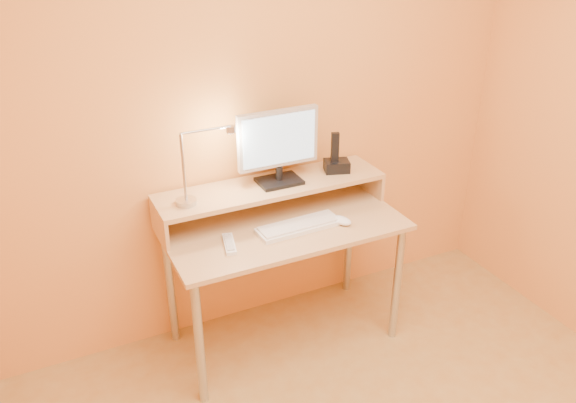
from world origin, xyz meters
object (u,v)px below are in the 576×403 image
remote_control (229,244)px  lamp_base (186,202)px  phone_dock (337,166)px  mouse (341,220)px  monitor_panel (278,138)px  keyboard (299,227)px

remote_control → lamp_base: bearing=138.1°
phone_dock → mouse: 0.34m
phone_dock → monitor_panel: bearing=-163.4°
phone_dock → remote_control: phone_dock is taller
keyboard → remote_control: keyboard is taller
phone_dock → mouse: bearing=-95.7°
lamp_base → mouse: bearing=-18.4°
lamp_base → phone_dock: bearing=2.0°
monitor_panel → lamp_base: monitor_panel is taller
phone_dock → keyboard: 0.44m
monitor_panel → phone_dock: bearing=-2.0°
monitor_panel → keyboard: bearing=-89.3°
lamp_base → keyboard: 0.56m
lamp_base → monitor_panel: bearing=4.6°
lamp_base → keyboard: lamp_base is taller
lamp_base → mouse: 0.77m
keyboard → remote_control: bearing=178.6°
monitor_panel → mouse: size_ratio=3.80×
mouse → lamp_base: bearing=137.5°
monitor_panel → lamp_base: 0.55m
monitor_panel → phone_dock: (0.34, -0.01, -0.21)m
lamp_base → phone_dock: size_ratio=0.77×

